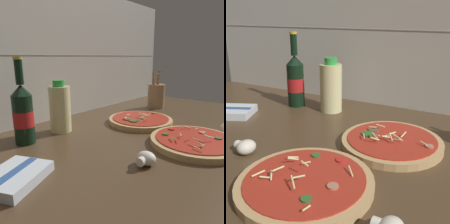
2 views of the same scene
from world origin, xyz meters
The scene contains 8 objects.
counter_slab centered at (0.00, 0.00, 1.25)cm, with size 160.00×90.00×2.50cm.
tile_backsplash centered at (0.00, 45.50, 30.00)cm, with size 160.00×1.13×60.00cm.
pizza_near centered at (6.60, -13.09, 3.58)cm, with size 27.67×27.67×5.79cm.
pizza_far centered at (15.75, 13.08, 3.58)cm, with size 26.37×26.37×4.16cm.
beer_bottle centered at (-26.81, 29.07, 12.29)cm, with size 6.27×6.27×26.96cm.
oil_bottle centered at (-12.23, 29.88, 11.20)cm, with size 7.68×7.68×18.92cm.
mushroom_left centered at (-14.81, -8.29, 4.28)cm, with size 5.33×5.08×3.56cm.
dish_towel centered at (-39.98, 9.76, 3.71)cm, with size 17.49×15.84×2.56cm.
Camera 2 is at (35.38, -52.35, 35.76)cm, focal length 45.00 mm.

